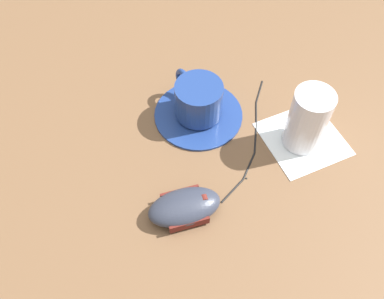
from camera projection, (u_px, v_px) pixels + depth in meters
name	position (u px, v px, depth m)	size (l,w,h in m)	color
ground_plane	(227.00, 128.00, 0.72)	(3.00, 3.00, 0.00)	brown
saucer	(198.00, 114.00, 0.73)	(0.15, 0.15, 0.01)	navy
coffee_cup	(198.00, 99.00, 0.70)	(0.11, 0.08, 0.06)	navy
computer_mouse	(185.00, 207.00, 0.62)	(0.06, 0.11, 0.03)	#2D3342
mouse_cable	(251.00, 138.00, 0.71)	(0.22, 0.15, 0.00)	black
napkin_under_glass	(303.00, 139.00, 0.71)	(0.12, 0.12, 0.00)	white
drinking_glass	(308.00, 120.00, 0.66)	(0.06, 0.06, 0.11)	silver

